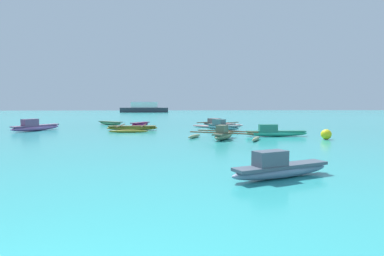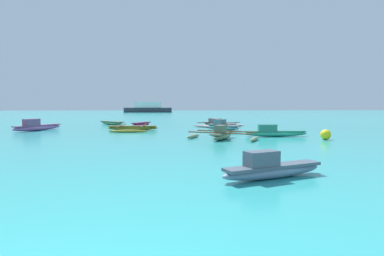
{
  "view_description": "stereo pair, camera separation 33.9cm",
  "coord_description": "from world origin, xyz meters",
  "px_view_note": "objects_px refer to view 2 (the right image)",
  "views": [
    {
      "loc": [
        1.45,
        -1.28,
        1.81
      ],
      "look_at": [
        3.01,
        19.78,
        0.25
      ],
      "focal_mm": 28.0,
      "sensor_mm": 36.0,
      "label": 1
    },
    {
      "loc": [
        1.78,
        -1.3,
        1.81
      ],
      "look_at": [
        3.01,
        19.78,
        0.25
      ],
      "focal_mm": 28.0,
      "sensor_mm": 36.0,
      "label": 2
    }
  ],
  "objects_px": {
    "moored_boat_1": "(222,126)",
    "moored_boat_6": "(133,128)",
    "mooring_buoy_1": "(326,135)",
    "distant_ferry": "(148,108)",
    "moored_boat_2": "(218,124)",
    "moored_boat_3": "(37,126)",
    "moored_boat_4": "(271,168)",
    "moored_boat_7": "(112,123)",
    "moored_boat_8": "(141,124)",
    "moored_boat_5": "(222,135)",
    "moored_boat_0": "(274,132)"
  },
  "relations": [
    {
      "from": "moored_boat_1",
      "to": "moored_boat_6",
      "type": "bearing_deg",
      "value": -121.03
    },
    {
      "from": "mooring_buoy_1",
      "to": "distant_ferry",
      "type": "bearing_deg",
      "value": 102.62
    },
    {
      "from": "moored_boat_2",
      "to": "distant_ferry",
      "type": "xyz_separation_m",
      "value": [
        -11.26,
        58.62,
        0.95
      ]
    },
    {
      "from": "moored_boat_3",
      "to": "moored_boat_4",
      "type": "distance_m",
      "value": 19.71
    },
    {
      "from": "distant_ferry",
      "to": "moored_boat_7",
      "type": "bearing_deg",
      "value": -88.55
    },
    {
      "from": "moored_boat_1",
      "to": "moored_boat_6",
      "type": "xyz_separation_m",
      "value": [
        -6.79,
        -0.22,
        -0.1
      ]
    },
    {
      "from": "moored_boat_2",
      "to": "moored_boat_8",
      "type": "relative_size",
      "value": 1.91
    },
    {
      "from": "moored_boat_7",
      "to": "moored_boat_8",
      "type": "relative_size",
      "value": 1.17
    },
    {
      "from": "moored_boat_7",
      "to": "moored_boat_1",
      "type": "bearing_deg",
      "value": 10.44
    },
    {
      "from": "moored_boat_6",
      "to": "mooring_buoy_1",
      "type": "height_order",
      "value": "mooring_buoy_1"
    },
    {
      "from": "moored_boat_3",
      "to": "moored_boat_7",
      "type": "height_order",
      "value": "moored_boat_3"
    },
    {
      "from": "moored_boat_4",
      "to": "moored_boat_7",
      "type": "relative_size",
      "value": 1.06
    },
    {
      "from": "moored_boat_8",
      "to": "moored_boat_2",
      "type": "bearing_deg",
      "value": -66.24
    },
    {
      "from": "moored_boat_1",
      "to": "distant_ferry",
      "type": "relative_size",
      "value": 0.24
    },
    {
      "from": "moored_boat_8",
      "to": "mooring_buoy_1",
      "type": "distance_m",
      "value": 15.68
    },
    {
      "from": "moored_boat_6",
      "to": "moored_boat_8",
      "type": "distance_m",
      "value": 4.17
    },
    {
      "from": "moored_boat_4",
      "to": "distant_ferry",
      "type": "height_order",
      "value": "distant_ferry"
    },
    {
      "from": "moored_boat_6",
      "to": "distant_ferry",
      "type": "xyz_separation_m",
      "value": [
        -4.29,
        62.24,
        1.0
      ]
    },
    {
      "from": "moored_boat_6",
      "to": "distant_ferry",
      "type": "relative_size",
      "value": 0.32
    },
    {
      "from": "moored_boat_5",
      "to": "moored_boat_8",
      "type": "bearing_deg",
      "value": 55.45
    },
    {
      "from": "moored_boat_4",
      "to": "mooring_buoy_1",
      "type": "distance_m",
      "value": 10.01
    },
    {
      "from": "moored_boat_3",
      "to": "mooring_buoy_1",
      "type": "relative_size",
      "value": 6.94
    },
    {
      "from": "moored_boat_3",
      "to": "moored_boat_7",
      "type": "distance_m",
      "value": 7.72
    },
    {
      "from": "moored_boat_2",
      "to": "moored_boat_4",
      "type": "bearing_deg",
      "value": -39.72
    },
    {
      "from": "moored_boat_8",
      "to": "distant_ferry",
      "type": "height_order",
      "value": "distant_ferry"
    },
    {
      "from": "moored_boat_8",
      "to": "mooring_buoy_1",
      "type": "relative_size",
      "value": 4.36
    },
    {
      "from": "moored_boat_7",
      "to": "distant_ferry",
      "type": "xyz_separation_m",
      "value": [
        -1.41,
        55.7,
        0.99
      ]
    },
    {
      "from": "moored_boat_7",
      "to": "distant_ferry",
      "type": "relative_size",
      "value": 0.21
    },
    {
      "from": "moored_boat_1",
      "to": "distant_ferry",
      "type": "distance_m",
      "value": 63.01
    },
    {
      "from": "moored_boat_0",
      "to": "moored_boat_4",
      "type": "distance_m",
      "value": 10.68
    },
    {
      "from": "mooring_buoy_1",
      "to": "moored_boat_4",
      "type": "bearing_deg",
      "value": -124.51
    },
    {
      "from": "moored_boat_2",
      "to": "moored_boat_6",
      "type": "height_order",
      "value": "moored_boat_2"
    },
    {
      "from": "moored_boat_6",
      "to": "moored_boat_8",
      "type": "xyz_separation_m",
      "value": [
        0.18,
        4.17,
        0.03
      ]
    },
    {
      "from": "moored_boat_0",
      "to": "moored_boat_2",
      "type": "xyz_separation_m",
      "value": [
        -2.04,
        8.75,
        -0.02
      ]
    },
    {
      "from": "distant_ferry",
      "to": "moored_boat_1",
      "type": "bearing_deg",
      "value": -79.87
    },
    {
      "from": "moored_boat_2",
      "to": "moored_boat_4",
      "type": "height_order",
      "value": "moored_boat_4"
    },
    {
      "from": "moored_boat_5",
      "to": "moored_boat_8",
      "type": "distance_m",
      "value": 12.03
    },
    {
      "from": "moored_boat_2",
      "to": "moored_boat_3",
      "type": "bearing_deg",
      "value": -110.81
    },
    {
      "from": "moored_boat_2",
      "to": "moored_boat_6",
      "type": "distance_m",
      "value": 7.86
    },
    {
      "from": "moored_boat_5",
      "to": "moored_boat_7",
      "type": "bearing_deg",
      "value": 61.42
    },
    {
      "from": "moored_boat_2",
      "to": "mooring_buoy_1",
      "type": "bearing_deg",
      "value": -13.57
    },
    {
      "from": "moored_boat_5",
      "to": "moored_boat_7",
      "type": "relative_size",
      "value": 1.44
    },
    {
      "from": "mooring_buoy_1",
      "to": "moored_boat_1",
      "type": "bearing_deg",
      "value": 121.58
    },
    {
      "from": "moored_boat_2",
      "to": "moored_boat_8",
      "type": "xyz_separation_m",
      "value": [
        -6.8,
        0.55,
        -0.02
      ]
    },
    {
      "from": "moored_boat_4",
      "to": "moored_boat_7",
      "type": "distance_m",
      "value": 23.34
    },
    {
      "from": "moored_boat_4",
      "to": "moored_boat_3",
      "type": "bearing_deg",
      "value": 107.97
    },
    {
      "from": "moored_boat_4",
      "to": "moored_boat_1",
      "type": "bearing_deg",
      "value": 63.92
    },
    {
      "from": "moored_boat_7",
      "to": "moored_boat_3",
      "type": "bearing_deg",
      "value": -78.5
    },
    {
      "from": "moored_boat_3",
      "to": "moored_boat_6",
      "type": "distance_m",
      "value": 6.98
    },
    {
      "from": "moored_boat_1",
      "to": "moored_boat_5",
      "type": "bearing_deg",
      "value": -42.14
    }
  ]
}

